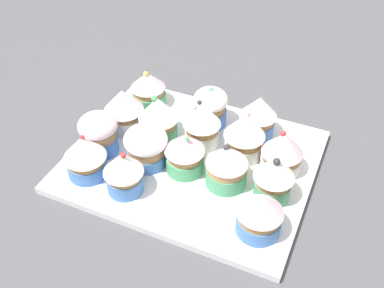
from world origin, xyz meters
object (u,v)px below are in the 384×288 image
Objects in this scene: cupcake_2 at (99,133)px; cupcake_5 at (146,146)px; cupcake_12 at (227,166)px; cupcake_14 at (274,177)px; cupcake_10 at (259,115)px; cupcake_11 at (245,134)px; baking_tray at (192,161)px; cupcake_13 at (282,151)px; cupcake_15 at (260,213)px; cupcake_0 at (148,88)px; cupcake_7 at (210,106)px; cupcake_8 at (200,123)px; cupcake_4 at (158,116)px; cupcake_9 at (187,153)px; cupcake_3 at (85,155)px; cupcake_1 at (124,108)px; cupcake_6 at (124,172)px.

cupcake_2 reaches higher than cupcake_5.
cupcake_2 is at bearing -86.28° from cupcake_12.
cupcake_2 is 0.91× the size of cupcake_14.
cupcake_12 is (12.76, -0.71, -0.38)cm from cupcake_10.
cupcake_11 is (-8.27, 21.22, 0.52)cm from cupcake_2.
baking_tray is at bearing -59.79° from cupcake_11.
cupcake_10 is at bearing -138.65° from cupcake_13.
cupcake_0 is at bearing -125.98° from cupcake_15.
cupcake_15 is (18.80, 14.65, 0.01)cm from cupcake_7.
cupcake_12 is 6.99cm from cupcake_14.
cupcake_8 and cupcake_11 have the same top height.
cupcake_13 is at bearing 91.05° from cupcake_4.
cupcake_4 is 20.61cm from cupcake_13.
cupcake_0 is 0.96× the size of cupcake_7.
cupcake_3 is at bearing -63.42° from cupcake_9.
cupcake_1 is 14.76cm from cupcake_6.
cupcake_8 is at bearing -88.52° from cupcake_11.
cupcake_6 reaches higher than cupcake_2.
cupcake_4 is at bearing -81.95° from cupcake_8.
cupcake_9 is at bearing 5.71° from cupcake_7.
cupcake_15 is (13.45, 6.79, -0.67)cm from cupcake_11.
cupcake_15 is (12.04, 27.47, -0.37)cm from cupcake_1.
cupcake_10 is (-14.12, 21.65, 0.25)cm from cupcake_2.
cupcake_4 is 6.94cm from cupcake_8.
cupcake_5 is 0.82× the size of cupcake_11.
cupcake_12 is at bearing 89.17° from cupcake_9.
cupcake_14 reaches higher than cupcake_1.
cupcake_3 is 18.48cm from cupcake_8.
baking_tray is 4.90× the size of cupcake_14.
cupcake_3 is 0.97× the size of cupcake_14.
cupcake_5 is at bearing 129.26° from cupcake_3.
cupcake_4 is (7.25, 5.77, 0.68)cm from cupcake_0.
cupcake_0 is (-10.19, -13.05, 3.92)cm from baking_tray.
cupcake_12 reaches higher than cupcake_2.
cupcake_3 is at bearing -64.17° from cupcake_13.
cupcake_15 is (5.17, 28.01, -0.15)cm from cupcake_2.
cupcake_9 is 14.51cm from cupcake_10.
cupcake_7 is 5.61cm from cupcake_8.
cupcake_10 is 14.11cm from cupcake_14.
cupcake_14 is (-6.80, 26.88, 0.13)cm from cupcake_3.
cupcake_5 is 0.94× the size of cupcake_7.
cupcake_9 is (-0.97, 6.44, 0.10)cm from cupcake_5.
cupcake_13 is at bearing 91.31° from cupcake_1.
cupcake_13 is (-6.03, 12.91, 0.04)cm from cupcake_9.
cupcake_13 is (6.87, 26.37, 0.30)cm from cupcake_0.
cupcake_3 is (12.19, 0.49, -0.14)cm from cupcake_1.
cupcake_4 is 1.19× the size of cupcake_5.
cupcake_10 reaches higher than cupcake_12.
cupcake_1 is 1.09× the size of cupcake_15.
cupcake_5 reaches higher than baking_tray.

